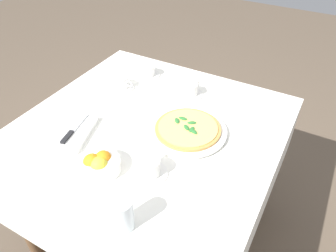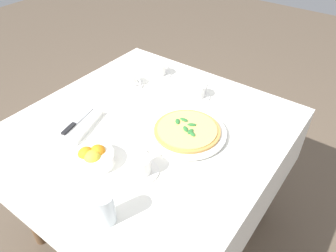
# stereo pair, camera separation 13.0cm
# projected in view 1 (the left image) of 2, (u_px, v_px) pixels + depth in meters

# --- Properties ---
(ground_plane) EXTENTS (8.00, 8.00, 0.00)m
(ground_plane) POSITION_uv_depth(u_px,v_px,m) (154.00, 227.00, 1.78)
(ground_plane) COLOR brown
(dining_table) EXTENTS (1.05, 1.05, 0.72)m
(dining_table) POSITION_uv_depth(u_px,v_px,m) (150.00, 150.00, 1.41)
(dining_table) COLOR white
(dining_table) RESTS_ON ground_plane
(pizza_plate) EXTENTS (0.32, 0.32, 0.02)m
(pizza_plate) POSITION_uv_depth(u_px,v_px,m) (188.00, 131.00, 1.29)
(pizza_plate) COLOR white
(pizza_plate) RESTS_ON dining_table
(pizza) EXTENTS (0.27, 0.27, 0.02)m
(pizza) POSITION_uv_depth(u_px,v_px,m) (188.00, 128.00, 1.28)
(pizza) COLOR #C68E47
(pizza) RESTS_ON pizza_plate
(coffee_cup_back_corner) EXTENTS (0.13, 0.13, 0.06)m
(coffee_cup_back_corner) POSITION_uv_depth(u_px,v_px,m) (147.00, 71.00, 1.64)
(coffee_cup_back_corner) COLOR white
(coffee_cup_back_corner) RESTS_ON dining_table
(coffee_cup_far_right) EXTENTS (0.13, 0.13, 0.07)m
(coffee_cup_far_right) POSITION_uv_depth(u_px,v_px,m) (149.00, 168.00, 1.11)
(coffee_cup_far_right) COLOR white
(coffee_cup_far_right) RESTS_ON dining_table
(coffee_cup_center_back) EXTENTS (0.13, 0.13, 0.06)m
(coffee_cup_center_back) POSITION_uv_depth(u_px,v_px,m) (190.00, 90.00, 1.50)
(coffee_cup_center_back) COLOR white
(coffee_cup_center_back) RESTS_ON dining_table
(coffee_cup_near_right) EXTENTS (0.13, 0.13, 0.06)m
(coffee_cup_near_right) POSITION_uv_depth(u_px,v_px,m) (121.00, 83.00, 1.55)
(coffee_cup_near_right) COLOR white
(coffee_cup_near_right) RESTS_ON dining_table
(water_glass_far_left) EXTENTS (0.06, 0.06, 0.11)m
(water_glass_far_left) POSITION_uv_depth(u_px,v_px,m) (123.00, 216.00, 0.93)
(water_glass_far_left) COLOR white
(water_glass_far_left) RESTS_ON dining_table
(napkin_folded) EXTENTS (0.25, 0.19, 0.02)m
(napkin_folded) POSITION_uv_depth(u_px,v_px,m) (74.00, 132.00, 1.29)
(napkin_folded) COLOR white
(napkin_folded) RESTS_ON dining_table
(dinner_knife) EXTENTS (0.19, 0.06, 0.01)m
(dinner_knife) POSITION_uv_depth(u_px,v_px,m) (74.00, 129.00, 1.28)
(dinner_knife) COLOR silver
(dinner_knife) RESTS_ON napkin_folded
(citrus_bowl) EXTENTS (0.15, 0.15, 0.07)m
(citrus_bowl) POSITION_uv_depth(u_px,v_px,m) (99.00, 164.00, 1.12)
(citrus_bowl) COLOR white
(citrus_bowl) RESTS_ON dining_table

